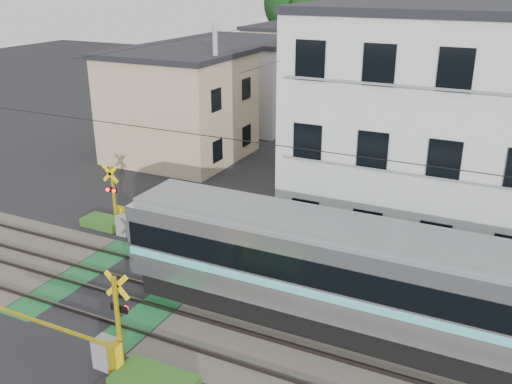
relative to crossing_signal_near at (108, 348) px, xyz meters
The scene contains 11 objects.
ground 4.53m from the crossing_signal_near, 125.29° to the left, with size 120.00×120.00×0.00m, color black.
track_bed 4.53m from the crossing_signal_near, 125.29° to the left, with size 120.00×120.00×0.14m.
crossing_signal_near is the anchor object (origin of this frame).
crossing_signal_far 8.95m from the crossing_signal_near, 125.29° to the left, with size 4.74×0.65×3.09m.
apartment_block 14.95m from the crossing_signal_near, 65.78° to the left, with size 10.20×8.36×9.30m.
houses_row 29.77m from the crossing_signal_near, 94.51° to the left, with size 22.07×31.35×6.80m.
tree_hill 52.81m from the crossing_signal_near, 92.12° to the left, with size 40.00×13.72×11.89m.
catenary 5.84m from the crossing_signal_near, 47.20° to the left, with size 60.00×5.04×7.00m.
utility_poles 27.12m from the crossing_signal_near, 97.77° to the left, with size 7.90×42.00×8.00m.
pedestrian 38.62m from the crossing_signal_near, 92.43° to the left, with size 0.60×0.39×1.64m, color #2B2F36.
weed_patches 3.70m from the crossing_signal_near, 103.09° to the left, with size 10.25×8.80×0.40m.
Camera 1 is at (12.02, -13.63, 10.35)m, focal length 40.00 mm.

